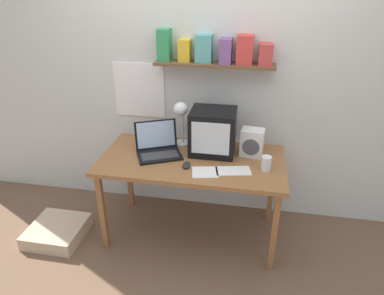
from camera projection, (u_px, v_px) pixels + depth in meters
ground_plane at (192, 231)px, 3.13m from camera, size 12.00×12.00×0.00m
back_wall at (202, 77)px, 2.99m from camera, size 5.60×0.24×2.60m
corner_desk at (192, 165)px, 2.83m from camera, size 1.50×0.77×0.76m
crt_monitor at (213, 132)px, 2.83m from camera, size 0.37×0.33×0.37m
laptop at (158, 146)px, 2.86m from camera, size 0.45×0.42×0.26m
desk_lamp at (181, 115)px, 2.87m from camera, size 0.13×0.19×0.41m
juice_glass at (266, 164)px, 2.61m from camera, size 0.08×0.08×0.12m
space_heater at (252, 143)px, 2.80m from camera, size 0.20×0.16×0.23m
computer_mouse at (186, 165)px, 2.67m from camera, size 0.06×0.11×0.03m
printed_handout at (205, 172)px, 2.59m from camera, size 0.23×0.20×0.00m
open_notebook at (233, 171)px, 2.61m from camera, size 0.29×0.19×0.00m
floor_cushion at (57, 231)px, 3.04m from camera, size 0.46×0.46×0.12m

